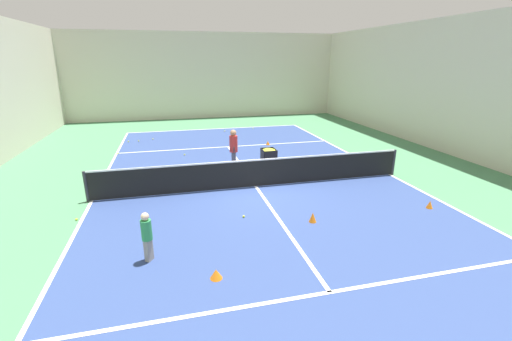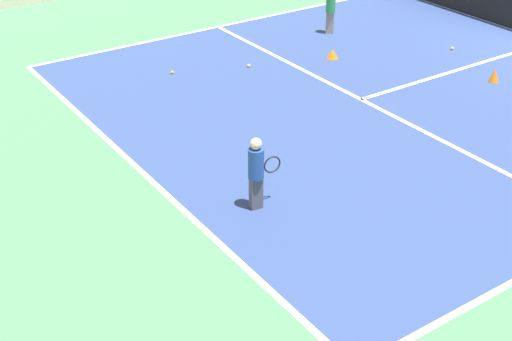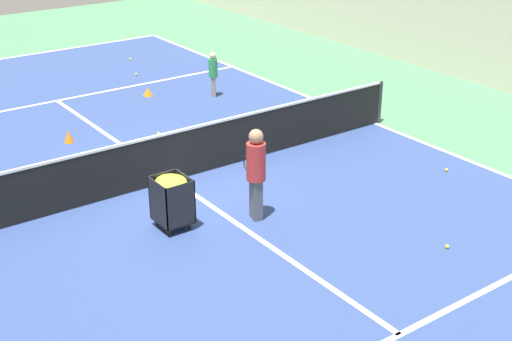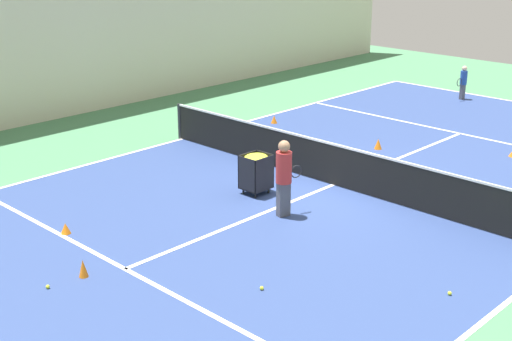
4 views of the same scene
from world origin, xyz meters
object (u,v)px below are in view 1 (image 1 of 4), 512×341
object	(u,v)px
tennis_net	(256,173)
training_cone_0	(231,141)
child_midcourt	(147,234)
training_cone_1	(216,274)
coach_at_net	(234,147)
ball_cart	(269,155)

from	to	relation	value
tennis_net	training_cone_0	size ratio (longest dim) A/B	34.66
child_midcourt	training_cone_1	distance (m)	1.84
coach_at_net	child_midcourt	bearing A→B (deg)	-11.24
coach_at_net	training_cone_1	distance (m)	7.56
ball_cart	coach_at_net	bearing A→B (deg)	157.47
tennis_net	training_cone_1	size ratio (longest dim) A/B	42.77
training_cone_1	ball_cart	bearing A→B (deg)	65.46
coach_at_net	child_midcourt	xyz separation A→B (m)	(-3.13, -6.25, -0.27)
ball_cart	training_cone_1	xyz separation A→B (m)	(-3.08, -6.75, -0.56)
child_midcourt	training_cone_0	size ratio (longest dim) A/B	3.66
child_midcourt	training_cone_0	distance (m)	11.44
child_midcourt	training_cone_0	world-z (taller)	child_midcourt
child_midcourt	training_cone_1	world-z (taller)	child_midcourt
ball_cart	training_cone_0	xyz separation A→B (m)	(-0.66, 5.08, -0.50)
tennis_net	coach_at_net	distance (m)	2.31
tennis_net	training_cone_0	world-z (taller)	tennis_net
tennis_net	ball_cart	size ratio (longest dim) A/B	12.01
coach_at_net	tennis_net	bearing A→B (deg)	25.42
ball_cart	training_cone_1	size ratio (longest dim) A/B	3.56
coach_at_net	child_midcourt	size ratio (longest dim) A/B	1.40
coach_at_net	child_midcourt	distance (m)	7.00
training_cone_0	tennis_net	bearing A→B (deg)	-92.47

